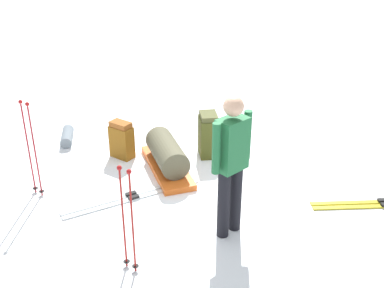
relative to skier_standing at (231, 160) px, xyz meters
name	(u,v)px	position (x,y,z in m)	size (l,w,h in m)	color
ground_plane	(192,190)	(-0.98, 0.22, -0.95)	(80.00, 80.00, 0.00)	white
skier_standing	(231,160)	(0.00, 0.00, 0.00)	(0.25, 0.57, 1.70)	black
ski_pair_near	(132,197)	(-1.32, -0.51, -0.94)	(0.48, 1.89, 0.05)	silver
backpack_large_dark	(122,140)	(-2.40, -0.03, -0.67)	(0.39, 0.30, 0.58)	brown
backpack_bright	(208,135)	(-1.65, 1.05, -0.62)	(0.46, 0.43, 0.68)	#42481A
ski_poles_planted_near	(127,215)	(-0.15, -1.24, -0.27)	(0.19, 0.11, 1.23)	maroon
ski_poles_planted_far	(31,144)	(-2.17, -1.45, -0.22)	(0.20, 0.11, 1.32)	maroon
gear_sled	(167,156)	(-1.64, 0.27, -0.73)	(1.43, 0.88, 0.49)	#DE5D1D
sleeping_mat_rolled	(67,136)	(-3.41, -0.47, -0.86)	(0.18, 0.18, 0.55)	slate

